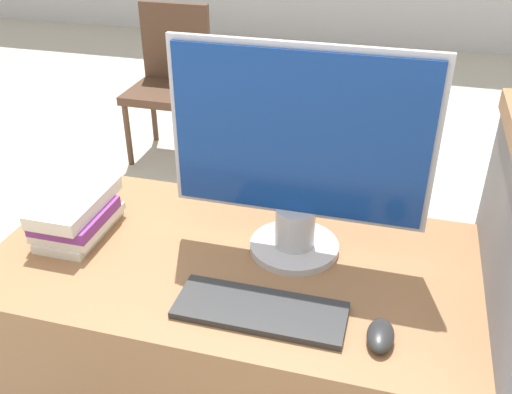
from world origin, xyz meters
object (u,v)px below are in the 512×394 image
(keyboard, at_px, (260,310))
(far_chair, at_px, (170,75))
(mouse, at_px, (380,336))
(book_stack, at_px, (76,215))
(monitor, at_px, (298,155))

(keyboard, bearing_deg, far_chair, 117.72)
(keyboard, bearing_deg, mouse, -4.15)
(book_stack, bearing_deg, keyboard, -17.85)
(far_chair, bearing_deg, monitor, -89.93)
(monitor, relative_size, book_stack, 2.38)
(far_chair, bearing_deg, keyboard, -93.47)
(monitor, relative_size, keyboard, 1.64)
(mouse, bearing_deg, keyboard, 175.85)
(keyboard, height_order, far_chair, far_chair)
(book_stack, distance_m, far_chair, 2.14)
(keyboard, relative_size, mouse, 3.80)
(monitor, distance_m, far_chair, 2.34)
(keyboard, xyz_separation_m, mouse, (0.27, -0.02, 0.01))
(keyboard, bearing_deg, book_stack, 162.15)
(monitor, height_order, mouse, monitor)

